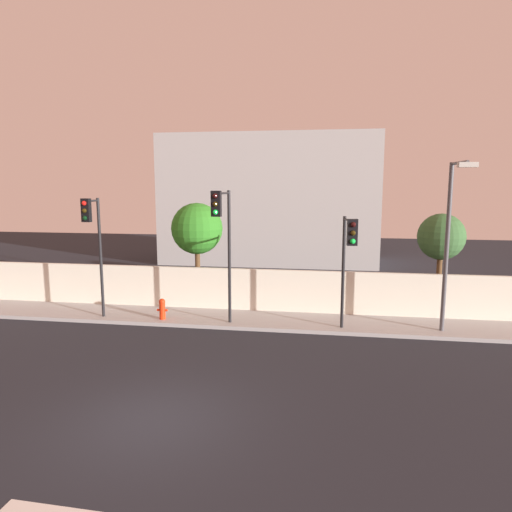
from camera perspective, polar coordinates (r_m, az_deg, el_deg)
ground_plane at (r=11.75m, az=-12.69°, el=-19.34°), size 80.00×80.00×0.00m
sidewalk at (r=19.03m, az=-3.54°, el=-7.81°), size 36.00×2.40×0.15m
perimeter_wall at (r=20.00m, az=-2.76°, el=-4.10°), size 36.00×0.18×1.80m
traffic_light_left at (r=19.12m, az=-19.60°, el=2.77°), size 0.36×1.07×4.86m
traffic_light_center at (r=16.50m, az=11.38°, el=0.84°), size 0.46×1.71×4.23m
traffic_light_right at (r=16.89m, az=-4.15°, el=3.35°), size 0.37×1.76×5.17m
street_lamp_curbside at (r=17.72m, az=22.96°, el=2.61°), size 0.61×1.78×6.15m
fire_hydrant at (r=18.97m, az=-11.58°, el=-6.37°), size 0.44×0.26×0.85m
roadside_tree_leftmost at (r=21.06m, az=-7.35°, el=3.33°), size 2.33×2.33×4.73m
roadside_tree_midleft at (r=20.78m, az=22.03°, el=2.14°), size 1.95×1.95×4.35m
low_building_distant at (r=33.37m, az=1.77°, el=7.03°), size 15.07×6.00×9.00m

